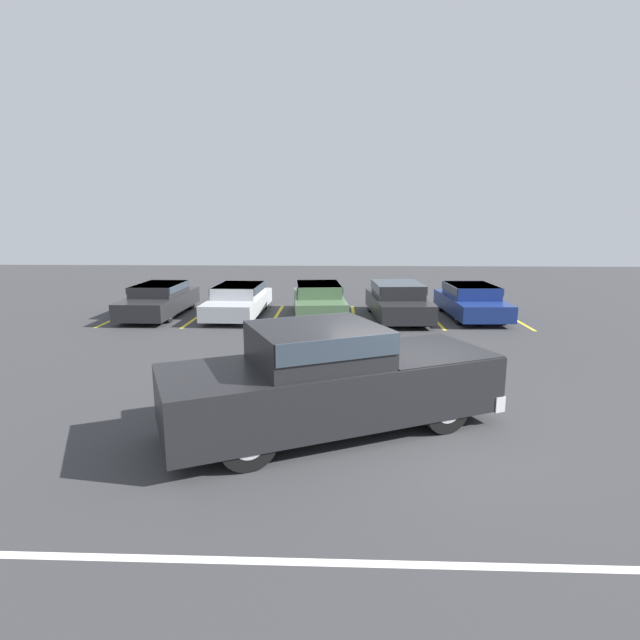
# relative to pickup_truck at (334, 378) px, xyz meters

# --- Properties ---
(ground_plane) EXTENTS (60.00, 60.00, 0.00)m
(ground_plane) POSITION_rel_pickup_truck_xyz_m (1.19, 0.11, -0.92)
(ground_plane) COLOR #38383A
(stall_stripe_a) EXTENTS (0.12, 4.44, 0.01)m
(stall_stripe_a) POSITION_rel_pickup_truck_xyz_m (-8.03, 10.04, -0.92)
(stall_stripe_a) COLOR yellow
(stall_stripe_a) RESTS_ON ground_plane
(stall_stripe_b) EXTENTS (0.12, 4.44, 0.01)m
(stall_stripe_b) POSITION_rel_pickup_truck_xyz_m (-5.13, 10.04, -0.92)
(stall_stripe_b) COLOR yellow
(stall_stripe_b) RESTS_ON ground_plane
(stall_stripe_c) EXTENTS (0.12, 4.44, 0.01)m
(stall_stripe_c) POSITION_rel_pickup_truck_xyz_m (-2.23, 10.04, -0.92)
(stall_stripe_c) COLOR yellow
(stall_stripe_c) RESTS_ON ground_plane
(stall_stripe_d) EXTENTS (0.12, 4.44, 0.01)m
(stall_stripe_d) POSITION_rel_pickup_truck_xyz_m (0.67, 10.04, -0.92)
(stall_stripe_d) COLOR yellow
(stall_stripe_d) RESTS_ON ground_plane
(stall_stripe_e) EXTENTS (0.12, 4.44, 0.01)m
(stall_stripe_e) POSITION_rel_pickup_truck_xyz_m (3.57, 10.04, -0.92)
(stall_stripe_e) COLOR yellow
(stall_stripe_e) RESTS_ON ground_plane
(stall_stripe_f) EXTENTS (0.12, 4.44, 0.01)m
(stall_stripe_f) POSITION_rel_pickup_truck_xyz_m (6.47, 10.04, -0.92)
(stall_stripe_f) COLOR yellow
(stall_stripe_f) RESTS_ON ground_plane
(aisle_stripe_foreground) EXTENTS (8.47, 0.12, 0.01)m
(aisle_stripe_foreground) POSITION_rel_pickup_truck_xyz_m (-0.01, -3.46, -0.92)
(aisle_stripe_foreground) COLOR white
(aisle_stripe_foreground) RESTS_ON ground_plane
(pickup_truck) EXTENTS (6.04, 4.16, 1.85)m
(pickup_truck) POSITION_rel_pickup_truck_xyz_m (0.00, 0.00, 0.00)
(pickup_truck) COLOR black
(pickup_truck) RESTS_ON ground_plane
(parked_sedan_a) EXTENTS (1.76, 4.60, 1.18)m
(parked_sedan_a) POSITION_rel_pickup_truck_xyz_m (-6.62, 10.12, -0.29)
(parked_sedan_a) COLOR #232326
(parked_sedan_a) RESTS_ON ground_plane
(parked_sedan_b) EXTENTS (1.88, 4.77, 1.15)m
(parked_sedan_b) POSITION_rel_pickup_truck_xyz_m (-3.65, 10.25, -0.30)
(parked_sedan_b) COLOR #B7BABF
(parked_sedan_b) RESTS_ON ground_plane
(parked_sedan_c) EXTENTS (2.17, 4.52, 1.24)m
(parked_sedan_c) POSITION_rel_pickup_truck_xyz_m (-0.65, 10.00, -0.26)
(parked_sedan_c) COLOR #4C6B47
(parked_sedan_c) RESTS_ON ground_plane
(parked_sedan_d) EXTENTS (2.09, 4.51, 1.30)m
(parked_sedan_d) POSITION_rel_pickup_truck_xyz_m (2.23, 9.85, -0.23)
(parked_sedan_d) COLOR #232326
(parked_sedan_d) RESTS_ON ground_plane
(parked_sedan_e) EXTENTS (1.94, 4.33, 1.20)m
(parked_sedan_e) POSITION_rel_pickup_truck_xyz_m (4.96, 10.16, -0.28)
(parked_sedan_e) COLOR navy
(parked_sedan_e) RESTS_ON ground_plane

